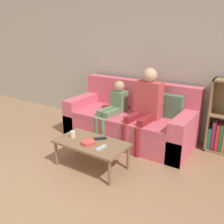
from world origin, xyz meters
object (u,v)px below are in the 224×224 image
person_child (114,107)px  tv_remote_1 (100,139)px  couch (130,121)px  person_adult (146,102)px  cup_near (73,134)px  snack_bowl (88,143)px  coffee_table (91,145)px  tv_remote_0 (101,148)px

person_child → tv_remote_1: 0.88m
couch → person_child: person_child is taller
person_adult → cup_near: 1.21m
snack_bowl → person_adult: bearing=75.4°
coffee_table → cup_near: size_ratio=10.43×
person_child → snack_bowl: (0.27, -1.01, -0.16)m
person_child → snack_bowl: size_ratio=5.47×
couch → person_child: size_ratio=2.19×
tv_remote_1 → person_child: bearing=155.8°
coffee_table → person_adult: (0.29, 1.00, 0.38)m
snack_bowl → couch: bearing=91.6°
tv_remote_0 → snack_bowl: (-0.21, 0.01, 0.01)m
coffee_table → tv_remote_0: tv_remote_0 is taller
tv_remote_1 → snack_bowl: (-0.04, -0.20, 0.01)m
couch → cup_near: size_ratio=23.08×
person_child → tv_remote_0: (0.48, -1.02, -0.18)m
person_adult → tv_remote_1: 0.96m
couch → cup_near: 1.14m
coffee_table → tv_remote_0: (0.22, -0.08, 0.05)m
cup_near → snack_bowl: size_ratio=0.52×
tv_remote_1 → tv_remote_0: bearing=-6.1°
tv_remote_1 → person_adult: bearing=119.5°
tv_remote_0 → cup_near: bearing=179.5°
person_adult → snack_bowl: 1.15m
coffee_table → snack_bowl: snack_bowl is taller
tv_remote_1 → couch: bearing=139.2°
person_child → tv_remote_1: size_ratio=6.19×
cup_near → tv_remote_1: bearing=23.4°
couch → snack_bowl: size_ratio=11.95×
tv_remote_0 → tv_remote_1: 0.27m
tv_remote_0 → coffee_table: bearing=165.5°
tv_remote_0 → tv_remote_1: size_ratio=1.13×
tv_remote_0 → person_adult: bearing=92.7°
tv_remote_1 → snack_bowl: 0.20m
cup_near → tv_remote_0: bearing=-6.9°
person_child → tv_remote_1: (0.31, -0.81, -0.18)m
coffee_table → couch: bearing=91.3°
person_adult → person_child: bearing=-170.3°
couch → snack_bowl: couch is taller
cup_near → person_adult: bearing=60.2°
person_child → snack_bowl: bearing=-69.0°
cup_near → person_child: bearing=87.9°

